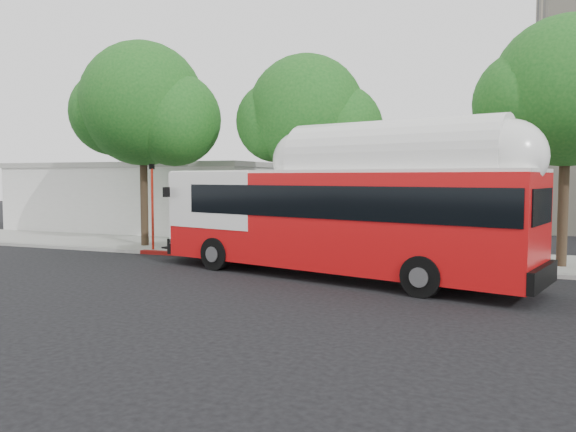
# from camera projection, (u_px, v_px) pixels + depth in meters

# --- Properties ---
(ground) EXTENTS (120.00, 120.00, 0.00)m
(ground) POSITION_uv_depth(u_px,v_px,m) (274.00, 281.00, 18.45)
(ground) COLOR black
(ground) RESTS_ON ground
(sidewalk) EXTENTS (60.00, 5.00, 0.15)m
(sidewalk) POSITION_uv_depth(u_px,v_px,m) (331.00, 253.00, 24.49)
(sidewalk) COLOR gray
(sidewalk) RESTS_ON ground
(curb_strip) EXTENTS (60.00, 0.30, 0.15)m
(curb_strip) POSITION_uv_depth(u_px,v_px,m) (312.00, 262.00, 22.07)
(curb_strip) COLOR gray
(curb_strip) RESTS_ON ground
(red_curb_segment) EXTENTS (10.00, 0.32, 0.16)m
(red_curb_segment) POSITION_uv_depth(u_px,v_px,m) (243.00, 258.00, 23.16)
(red_curb_segment) COLOR maroon
(red_curb_segment) RESTS_ON ground
(street_tree_left) EXTENTS (6.67, 5.80, 9.74)m
(street_tree_left) POSITION_uv_depth(u_px,v_px,m) (152.00, 109.00, 26.26)
(street_tree_left) COLOR #2D2116
(street_tree_left) RESTS_ON ground
(street_tree_mid) EXTENTS (5.75, 5.00, 8.62)m
(street_tree_mid) POSITION_uv_depth(u_px,v_px,m) (316.00, 118.00, 23.89)
(street_tree_mid) COLOR #2D2116
(street_tree_mid) RESTS_ON ground
(low_commercial_bldg) EXTENTS (16.20, 10.20, 4.25)m
(low_commercial_bldg) POSITION_uv_depth(u_px,v_px,m) (159.00, 196.00, 36.40)
(low_commercial_bldg) COLOR silver
(low_commercial_bldg) RESTS_ON ground
(transit_bus) EXTENTS (14.25, 6.05, 4.17)m
(transit_bus) POSITION_uv_depth(u_px,v_px,m) (336.00, 220.00, 18.92)
(transit_bus) COLOR red
(transit_bus) RESTS_ON ground
(signal_pole) EXTENTS (0.11, 0.38, 3.99)m
(signal_pole) POSITION_uv_depth(u_px,v_px,m) (152.00, 207.00, 25.11)
(signal_pole) COLOR #AA1F12
(signal_pole) RESTS_ON ground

